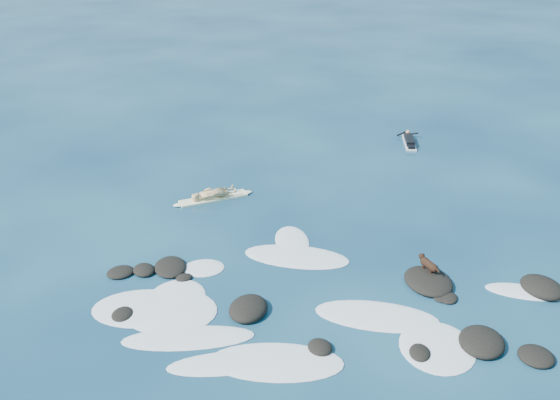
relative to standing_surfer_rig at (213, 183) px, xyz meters
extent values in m
plane|color=#0A2642|center=(3.53, -6.25, -0.75)|extent=(160.00, 160.00, 0.00)
ellipsoid|color=black|center=(-1.69, -4.99, -0.68)|extent=(1.13, 1.41, 0.28)
ellipsoid|color=black|center=(6.41, -7.10, -0.65)|extent=(1.66, 1.94, 0.39)
ellipsoid|color=black|center=(6.52, -7.97, -0.72)|extent=(0.66, 0.64, 0.14)
ellipsoid|color=black|center=(-3.07, -7.36, -0.70)|extent=(0.79, 0.87, 0.20)
ellipsoid|color=black|center=(-1.26, -5.66, -0.71)|extent=(0.69, 0.64, 0.17)
ellipsoid|color=black|center=(4.96, -10.32, -0.69)|extent=(0.74, 0.86, 0.25)
ellipsoid|color=black|center=(7.98, -10.93, -0.68)|extent=(1.28, 1.29, 0.30)
ellipsoid|color=black|center=(2.36, -9.71, -0.68)|extent=(0.86, 0.91, 0.29)
ellipsoid|color=black|center=(-3.30, -5.05, -0.69)|extent=(1.11, 1.04, 0.24)
ellipsoid|color=black|center=(0.61, -7.72, -0.64)|extent=(1.60, 1.73, 0.46)
ellipsoid|color=black|center=(9.77, -8.00, -0.63)|extent=(1.55, 1.70, 0.48)
ellipsoid|color=black|center=(-2.54, -5.05, -0.68)|extent=(0.96, 1.03, 0.28)
ellipsoid|color=black|center=(6.77, -10.19, -0.64)|extent=(1.74, 1.82, 0.45)
ellipsoid|color=black|center=(6.72, -7.97, -0.71)|extent=(0.82, 0.88, 0.17)
ellipsoid|color=white|center=(-1.69, -7.33, -0.74)|extent=(3.27, 2.85, 0.12)
ellipsoid|color=white|center=(-0.61, -5.13, -0.74)|extent=(1.42, 1.14, 0.12)
ellipsoid|color=white|center=(2.59, -3.79, -0.74)|extent=(1.26, 2.23, 0.12)
ellipsoid|color=white|center=(-1.17, -8.70, -0.74)|extent=(3.79, 1.31, 0.12)
ellipsoid|color=white|center=(-2.46, -7.08, -0.74)|extent=(3.33, 2.36, 0.12)
ellipsoid|color=white|center=(2.57, -4.88, -0.74)|extent=(3.93, 2.68, 0.12)
ellipsoid|color=white|center=(9.24, -8.01, -0.74)|extent=(2.58, 1.72, 0.12)
ellipsoid|color=white|center=(-1.50, -6.71, -0.74)|extent=(2.29, 2.49, 0.12)
ellipsoid|color=white|center=(5.55, -10.11, -0.74)|extent=(2.48, 2.66, 0.12)
ellipsoid|color=white|center=(1.11, -10.04, -0.74)|extent=(3.86, 2.28, 0.12)
ellipsoid|color=white|center=(4.32, -8.51, -0.74)|extent=(3.95, 2.64, 0.12)
ellipsoid|color=white|center=(-0.14, -9.90, -0.74)|extent=(3.30, 1.00, 0.12)
ellipsoid|color=white|center=(6.55, -6.63, -0.74)|extent=(1.10, 0.90, 0.12)
cube|color=#FDFACA|center=(0.00, 0.00, -0.70)|extent=(2.84, 1.28, 0.09)
ellipsoid|color=#FDFACA|center=(1.34, 0.36, -0.70)|extent=(0.62, 0.45, 0.10)
ellipsoid|color=#FDFACA|center=(-1.34, -0.36, -0.70)|extent=(0.62, 0.45, 0.10)
imported|color=tan|center=(0.00, 0.00, 0.25)|extent=(0.59, 0.75, 1.81)
cube|color=white|center=(9.94, 4.87, -0.70)|extent=(0.95, 2.22, 0.08)
ellipsoid|color=white|center=(10.18, 5.92, -0.70)|extent=(0.36, 0.52, 0.08)
cube|color=black|center=(9.94, 4.87, -0.56)|extent=(0.68, 1.38, 0.22)
sphere|color=tan|center=(10.11, 5.61, -0.44)|extent=(0.27, 0.27, 0.23)
cylinder|color=black|center=(9.87, 5.82, -0.57)|extent=(0.55, 0.18, 0.24)
cylinder|color=black|center=(10.41, 5.70, -0.57)|extent=(0.49, 0.39, 0.24)
cube|color=black|center=(9.78, 4.15, -0.59)|extent=(0.44, 0.60, 0.14)
cylinder|color=black|center=(6.55, -6.73, -0.29)|extent=(0.42, 0.60, 0.26)
sphere|color=black|center=(6.47, -6.50, -0.29)|extent=(0.35, 0.35, 0.28)
sphere|color=black|center=(6.62, -6.97, -0.29)|extent=(0.32, 0.32, 0.25)
sphere|color=black|center=(6.42, -6.35, -0.19)|extent=(0.25, 0.25, 0.20)
cone|color=black|center=(6.39, -6.23, -0.21)|extent=(0.14, 0.15, 0.10)
cone|color=black|center=(6.38, -6.37, -0.11)|extent=(0.11, 0.09, 0.10)
cone|color=black|center=(6.47, -6.34, -0.11)|extent=(0.11, 0.09, 0.10)
cylinder|color=black|center=(6.42, -6.57, -0.57)|extent=(0.08, 0.08, 0.36)
cylinder|color=black|center=(6.56, -6.53, -0.57)|extent=(0.08, 0.08, 0.36)
cylinder|color=black|center=(6.54, -6.93, -0.57)|extent=(0.08, 0.08, 0.36)
cylinder|color=black|center=(6.67, -6.89, -0.57)|extent=(0.08, 0.08, 0.36)
cylinder|color=black|center=(6.66, -7.08, -0.24)|extent=(0.12, 0.26, 0.16)
camera|label=1|loc=(-0.72, -22.79, 10.39)|focal=40.00mm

